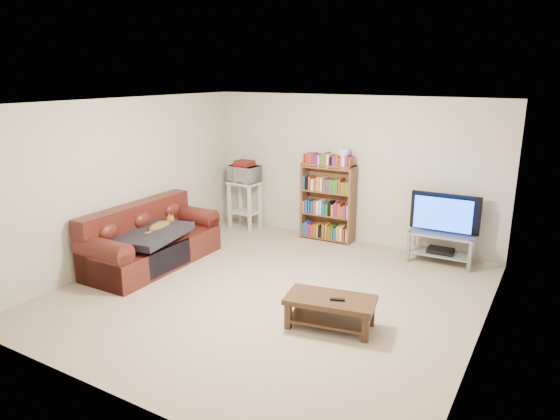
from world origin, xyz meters
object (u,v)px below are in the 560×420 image
Objects in this scene: tv_stand at (441,243)px; bookshelf at (328,201)px; sofa at (149,243)px; coffee_table at (330,307)px.

bookshelf is at bearing 174.35° from tv_stand.
sofa is 4.31m from tv_stand.
tv_stand is 0.73× the size of bookshelf.
coffee_table is at bearing -8.28° from sofa.
sofa is 2.21× the size of tv_stand.
coffee_table is 0.81× the size of bookshelf.
sofa is 1.61× the size of bookshelf.
tv_stand is 1.95m from bookshelf.
tv_stand is (3.71, 2.19, 0.00)m from sofa.
bookshelf is at bearing 105.15° from coffee_table.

